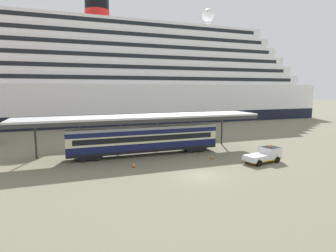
# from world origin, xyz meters

# --- Properties ---
(ground_plane) EXTENTS (400.00, 400.00, 0.00)m
(ground_plane) POSITION_xyz_m (0.00, 0.00, 0.00)
(ground_plane) COLOR #757159
(cruise_ship) EXTENTS (147.23, 25.14, 35.80)m
(cruise_ship) POSITION_xyz_m (-11.45, 55.14, 12.23)
(cruise_ship) COLOR black
(cruise_ship) RESTS_ON ground
(platform_canopy) EXTENTS (34.53, 5.94, 5.62)m
(platform_canopy) POSITION_xyz_m (-3.23, 11.85, 5.35)
(platform_canopy) COLOR silver
(platform_canopy) RESTS_ON ground
(train_carriage) EXTENTS (21.30, 2.81, 4.11)m
(train_carriage) POSITION_xyz_m (-3.23, 11.40, 2.30)
(train_carriage) COLOR black
(train_carriage) RESTS_ON ground
(service_truck) EXTENTS (5.48, 2.94, 2.02)m
(service_truck) POSITION_xyz_m (10.26, 2.30, 0.99)
(service_truck) COLOR white
(service_truck) RESTS_ON ground
(traffic_cone_near) EXTENTS (0.36, 0.36, 0.69)m
(traffic_cone_near) POSITION_xyz_m (4.66, 6.06, 0.34)
(traffic_cone_near) COLOR black
(traffic_cone_near) RESTS_ON ground
(traffic_cone_mid) EXTENTS (0.36, 0.36, 0.70)m
(traffic_cone_mid) POSITION_xyz_m (-6.19, 5.71, 0.34)
(traffic_cone_mid) COLOR black
(traffic_cone_mid) RESTS_ON ground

